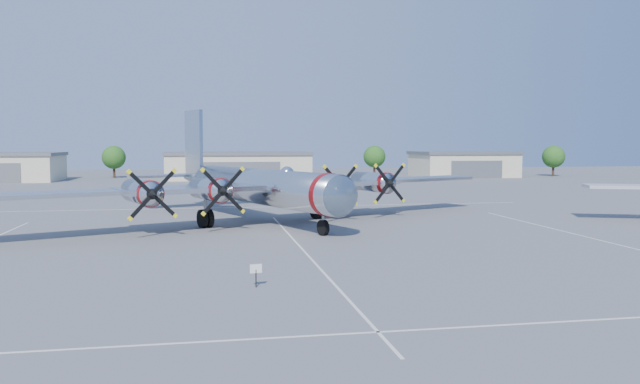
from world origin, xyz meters
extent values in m
plane|color=#555558|center=(0.00, 0.00, 0.00)|extent=(260.00, 260.00, 0.00)
cube|color=silver|center=(0.00, -5.00, 0.01)|extent=(0.15, 40.00, 0.01)
cube|color=silver|center=(22.00, -5.00, 0.01)|extent=(0.15, 40.00, 0.01)
cube|color=silver|center=(0.00, -22.00, 0.01)|extent=(60.00, 0.15, 0.01)
cube|color=silver|center=(0.00, 25.00, 0.01)|extent=(60.00, 0.15, 0.01)
cube|color=beige|center=(0.00, 82.00, 2.40)|extent=(28.00, 14.00, 4.80)
cube|color=slate|center=(0.00, 82.00, 5.10)|extent=(28.60, 14.60, 0.60)
cube|color=slate|center=(0.00, 74.95, 1.80)|extent=(15.40, 0.20, 3.60)
cube|color=beige|center=(48.00, 82.00, 2.40)|extent=(20.00, 14.00, 4.80)
cube|color=slate|center=(48.00, 82.00, 5.10)|extent=(20.60, 14.60, 0.60)
cube|color=slate|center=(48.00, 74.95, 1.80)|extent=(11.00, 0.20, 3.60)
cylinder|color=#382619|center=(-25.00, 90.00, 1.40)|extent=(0.50, 0.50, 2.80)
sphere|color=#1B4E16|center=(-25.00, 90.00, 4.24)|extent=(4.80, 4.80, 4.80)
cylinder|color=#382619|center=(30.00, 88.00, 1.40)|extent=(0.50, 0.50, 2.80)
sphere|color=#1B4E16|center=(30.00, 88.00, 4.24)|extent=(4.80, 4.80, 4.80)
cylinder|color=#382619|center=(68.00, 80.00, 1.40)|extent=(0.50, 0.50, 2.80)
sphere|color=#1B4E16|center=(68.00, 80.00, 4.24)|extent=(4.80, 4.80, 4.80)
cylinder|color=black|center=(-3.92, -13.83, 0.44)|extent=(0.07, 0.07, 0.88)
cube|color=white|center=(-3.92, -13.83, 0.93)|extent=(0.60, 0.15, 0.44)
camera|label=1|loc=(-6.24, -44.09, 7.05)|focal=35.00mm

